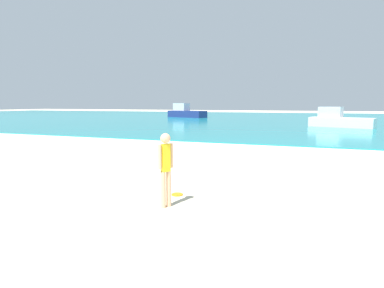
{
  "coord_description": "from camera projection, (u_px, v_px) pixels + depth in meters",
  "views": [
    {
      "loc": [
        3.2,
        -0.6,
        2.15
      ],
      "look_at": [
        0.16,
        7.66,
        1.0
      ],
      "focal_mm": 28.73,
      "sensor_mm": 36.0,
      "label": 1
    }
  ],
  "objects": [
    {
      "name": "water",
      "position": [
        281.0,
        119.0,
        44.33
      ],
      "size": [
        160.0,
        60.0,
        0.06
      ],
      "primitive_type": "cube",
      "color": "teal",
      "rests_on": "ground"
    },
    {
      "name": "person_standing",
      "position": [
        166.0,
        166.0,
        6.34
      ],
      "size": [
        0.23,
        0.32,
        1.56
      ],
      "rotation": [
        0.0,
        0.0,
        4.15
      ],
      "color": "#DDAD84",
      "rests_on": "ground"
    },
    {
      "name": "frisbee",
      "position": [
        177.0,
        194.0,
        7.29
      ],
      "size": [
        0.27,
        0.27,
        0.03
      ],
      "primitive_type": "cylinder",
      "color": "orange",
      "rests_on": "ground"
    },
    {
      "name": "boat_near",
      "position": [
        339.0,
        120.0,
        27.8
      ],
      "size": [
        5.61,
        3.4,
        1.82
      ],
      "rotation": [
        0.0,
        0.0,
        -0.34
      ],
      "color": "white",
      "rests_on": "water"
    },
    {
      "name": "boat_far",
      "position": [
        186.0,
        112.0,
        47.8
      ],
      "size": [
        6.72,
        4.09,
        2.18
      ],
      "rotation": [
        0.0,
        0.0,
        -0.35
      ],
      "color": "navy",
      "rests_on": "water"
    }
  ]
}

